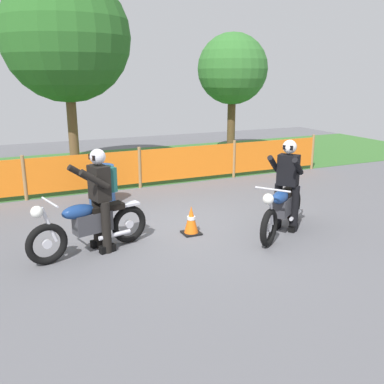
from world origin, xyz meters
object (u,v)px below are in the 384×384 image
Objects in this scene: motorcycle_lead at (283,208)px; rider_trailing at (100,194)px; rider_lead at (288,180)px; motorcycle_trailing at (89,225)px; spare_drum at (102,185)px; traffic_cone at (191,220)px.

motorcycle_lead is 1.03× the size of rider_trailing.
motorcycle_lead is at bearing 155.14° from rider_trailing.
motorcycle_trailing is at bearing -42.70° from rider_lead.
motorcycle_lead is 4.08m from spare_drum.
rider_trailing is at bearing -102.62° from spare_drum.
rider_trailing reaches higher than motorcycle_trailing.
rider_trailing is at bearing -179.49° from motorcycle_trailing.
motorcycle_trailing is 2.33× the size of spare_drum.
motorcycle_trailing is 1.21× the size of rider_trailing.
rider_lead is 1.91m from traffic_cone.
rider_lead is 3.36m from rider_trailing.
rider_trailing is (-3.33, 0.47, 0.00)m from rider_lead.
rider_lead reaches higher than motorcycle_trailing.
motorcycle_trailing is 2.74m from spare_drum.
rider_trailing reaches higher than spare_drum.
traffic_cone is (-1.52, 0.64, -0.22)m from motorcycle_lead.
rider_trailing is at bearing -44.09° from rider_lead.
motorcycle_trailing is 0.52m from rider_trailing.
spare_drum is at bearing -120.91° from motorcycle_trailing.
spare_drum is at bearing 112.58° from traffic_cone.
motorcycle_trailing is 1.21× the size of rider_lead.
rider_lead is (0.18, 0.13, 0.48)m from motorcycle_lead.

